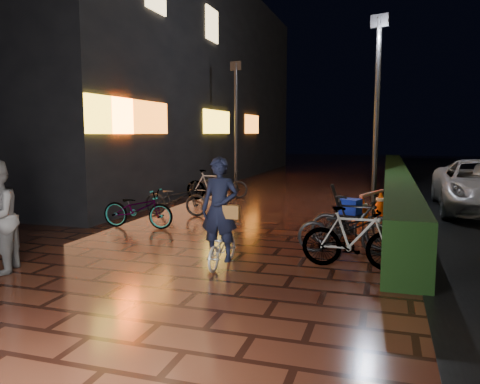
% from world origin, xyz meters
% --- Properties ---
extents(ground, '(80.00, 80.00, 0.00)m').
position_xyz_m(ground, '(0.00, 0.00, 0.00)').
color(ground, '#381911').
rests_on(ground, ground).
extents(hedge, '(0.70, 20.00, 1.00)m').
position_xyz_m(hedge, '(3.30, 8.00, 0.50)').
color(hedge, black).
rests_on(hedge, ground).
extents(storefront_block, '(12.09, 22.00, 9.00)m').
position_xyz_m(storefront_block, '(-9.50, 11.50, 4.50)').
color(storefront_block, black).
rests_on(storefront_block, ground).
extents(lamp_post_hedge, '(0.53, 0.25, 5.57)m').
position_xyz_m(lamp_post_hedge, '(2.64, 6.03, 3.06)').
color(lamp_post_hedge, black).
rests_on(lamp_post_hedge, ground).
extents(lamp_post_sf, '(0.45, 0.16, 4.73)m').
position_xyz_m(lamp_post_sf, '(-2.31, 7.89, 2.60)').
color(lamp_post_sf, black).
rests_on(lamp_post_sf, ground).
extents(cyclist, '(0.65, 1.25, 1.79)m').
position_xyz_m(cyclist, '(0.45, -1.50, 0.67)').
color(cyclist, silver).
rests_on(cyclist, ground).
extents(traffic_barrier, '(0.90, 1.65, 0.68)m').
position_xyz_m(traffic_barrier, '(2.66, 3.82, 0.34)').
color(traffic_barrier, '#F64B0C').
rests_on(traffic_barrier, ground).
extents(cart_assembly, '(0.76, 0.65, 1.11)m').
position_xyz_m(cart_assembly, '(2.24, 1.61, 0.57)').
color(cart_assembly, black).
rests_on(cart_assembly, ground).
extents(parked_bikes_storefront, '(1.92, 6.10, 1.00)m').
position_xyz_m(parked_bikes_storefront, '(-2.34, 3.75, 0.46)').
color(parked_bikes_storefront, black).
rests_on(parked_bikes_storefront, ground).
extents(parked_bikes_hedge, '(1.91, 1.89, 1.00)m').
position_xyz_m(parked_bikes_hedge, '(2.42, -0.21, 0.48)').
color(parked_bikes_hedge, black).
rests_on(parked_bikes_hedge, ground).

